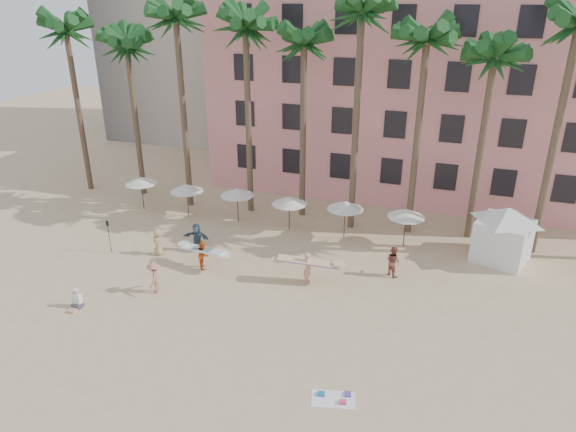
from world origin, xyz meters
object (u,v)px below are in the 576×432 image
(carrier_white, at_px, (203,254))
(pink_hotel, at_px, (433,91))
(cabana, at_px, (505,229))
(carrier_yellow, at_px, (308,266))

(carrier_white, bearing_deg, pink_hotel, 61.38)
(cabana, relative_size, carrier_yellow, 1.59)
(carrier_yellow, relative_size, carrier_white, 1.16)
(pink_hotel, relative_size, cabana, 6.13)
(cabana, height_order, carrier_yellow, cabana)
(cabana, distance_m, carrier_white, 18.56)
(cabana, bearing_deg, carrier_white, -157.55)
(carrier_yellow, xyz_separation_m, carrier_white, (-6.52, -0.35, -0.14))
(cabana, bearing_deg, carrier_yellow, -147.62)
(pink_hotel, bearing_deg, carrier_yellow, -102.96)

